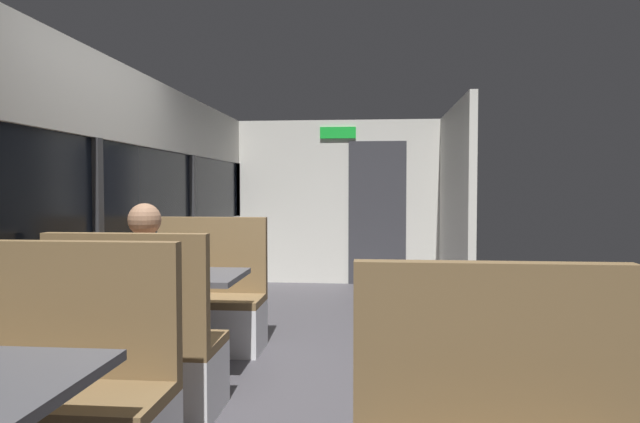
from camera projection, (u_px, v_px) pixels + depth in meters
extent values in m
cube|color=#423F44|center=(301.00, 387.00, 3.88)|extent=(3.30, 9.20, 0.02)
cube|color=beige|center=(96.00, 313.00, 3.99)|extent=(0.08, 8.40, 0.95)
cube|color=beige|center=(93.00, 94.00, 3.93)|extent=(0.08, 8.40, 0.60)
cube|color=black|center=(93.00, 192.00, 3.95)|extent=(0.03, 8.40, 0.75)
cube|color=#2D2D30|center=(97.00, 192.00, 3.95)|extent=(0.06, 0.08, 0.75)
cube|color=#2D2D30|center=(192.00, 190.00, 6.04)|extent=(0.06, 0.08, 0.75)
cube|color=#2D2D30|center=(239.00, 190.00, 8.13)|extent=(0.06, 0.08, 0.75)
cube|color=beige|center=(338.00, 202.00, 8.01)|extent=(2.90, 0.08, 2.30)
cube|color=#333338|center=(377.00, 213.00, 7.91)|extent=(0.80, 0.04, 2.00)
cube|color=green|center=(338.00, 133.00, 7.91)|extent=(0.50, 0.03, 0.16)
cube|color=beige|center=(455.00, 205.00, 6.68)|extent=(0.08, 2.40, 2.30)
cube|color=brown|center=(60.00, 398.00, 2.52)|extent=(0.95, 0.50, 0.06)
cube|color=brown|center=(83.00, 309.00, 2.71)|extent=(0.95, 0.08, 0.65)
cylinder|color=#9E9EA3|center=(179.00, 328.00, 4.06)|extent=(0.10, 0.10, 0.70)
cube|color=#4C4C51|center=(178.00, 276.00, 4.05)|extent=(0.90, 0.70, 0.04)
cube|color=silver|center=(142.00, 380.00, 3.41)|extent=(0.95, 0.50, 0.39)
cube|color=brown|center=(142.00, 343.00, 3.41)|extent=(0.95, 0.50, 0.06)
cube|color=brown|center=(126.00, 291.00, 3.18)|extent=(0.95, 0.08, 0.65)
cube|color=silver|center=(206.00, 327.00, 4.73)|extent=(0.95, 0.50, 0.39)
cube|color=brown|center=(206.00, 300.00, 4.72)|extent=(0.95, 0.50, 0.06)
cube|color=brown|center=(213.00, 254.00, 4.91)|extent=(0.95, 0.08, 0.65)
cube|color=brown|center=(492.00, 356.00, 1.95)|extent=(0.95, 0.08, 0.65)
cube|color=#26262D|center=(142.00, 375.00, 3.41)|extent=(0.30, 0.36, 0.45)
cube|color=#8C664C|center=(144.00, 287.00, 3.44)|extent=(0.34, 0.22, 0.60)
sphere|color=#8C664C|center=(145.00, 220.00, 3.44)|extent=(0.20, 0.20, 0.20)
cylinder|color=#8C664C|center=(125.00, 279.00, 3.64)|extent=(0.07, 0.28, 0.07)
cylinder|color=#8C664C|center=(186.00, 280.00, 3.60)|extent=(0.07, 0.28, 0.07)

